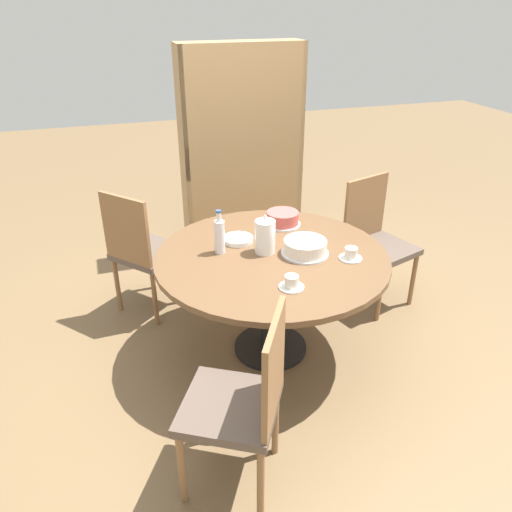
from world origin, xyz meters
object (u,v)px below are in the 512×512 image
at_px(bookshelf, 243,156).
at_px(cup_b, 351,254).
at_px(chair_c, 143,249).
at_px(water_bottle, 219,236).
at_px(chair_b, 376,239).
at_px(cup_a, 291,283).
at_px(coffee_pot, 265,235).
at_px(cake_main, 305,247).
at_px(cake_second, 283,219).
at_px(chair_a, 244,400).

relative_size(bookshelf, cup_b, 12.86).
bearing_deg(chair_c, water_bottle, 174.48).
xyz_separation_m(water_bottle, cup_b, (0.71, -0.32, -0.08)).
xyz_separation_m(chair_b, cup_a, (-0.97, -0.76, 0.23)).
distance_m(chair_c, coffee_pot, 1.00).
relative_size(bookshelf, cup_a, 12.86).
xyz_separation_m(chair_b, cake_main, (-0.75, -0.42, 0.25)).
height_order(water_bottle, cake_second, water_bottle).
height_order(cup_a, cup_b, same).
xyz_separation_m(cup_a, cup_b, (0.45, 0.20, 0.00)).
distance_m(cake_main, cup_b, 0.27).
relative_size(water_bottle, cup_a, 1.99).
xyz_separation_m(chair_b, cake_second, (-0.72, 0.02, 0.25)).
xyz_separation_m(cake_main, cup_b, (0.23, -0.14, -0.01)).
height_order(bookshelf, cake_second, bookshelf).
bearing_deg(bookshelf, chair_b, 119.84).
xyz_separation_m(chair_a, water_bottle, (0.16, 1.03, 0.31)).
relative_size(water_bottle, cake_main, 0.95).
xyz_separation_m(cake_second, cup_a, (-0.24, -0.78, -0.02)).
height_order(chair_b, cake_second, chair_b).
height_order(bookshelf, cup_b, bookshelf).
distance_m(cake_second, cup_b, 0.62).
bearing_deg(chair_a, coffee_pot, -173.71).
height_order(bookshelf, coffee_pot, bookshelf).
bearing_deg(cake_main, chair_b, 29.25).
relative_size(cake_second, cup_b, 1.78).
xyz_separation_m(chair_a, cup_a, (0.42, 0.51, 0.23)).
height_order(bookshelf, cup_a, bookshelf).
relative_size(chair_c, cake_main, 3.27).
bearing_deg(bookshelf, coffee_pot, 78.46).
relative_size(chair_c, cake_second, 3.83).
distance_m(bookshelf, cup_b, 1.73).
xyz_separation_m(chair_c, coffee_pot, (0.68, -0.67, 0.31)).
bearing_deg(water_bottle, coffee_pot, -16.96).
xyz_separation_m(chair_a, cake_main, (0.64, 0.85, 0.25)).
bearing_deg(water_bottle, cup_b, -24.03).
bearing_deg(cup_b, cake_second, 109.81).
relative_size(chair_a, chair_c, 1.00).
height_order(water_bottle, cup_b, water_bottle).
height_order(chair_b, cup_b, chair_b).
distance_m(chair_b, cup_a, 1.25).
bearing_deg(chair_a, cake_main, 173.23).
bearing_deg(bookshelf, cake_main, 87.03).
bearing_deg(coffee_pot, cake_main, -24.09).
relative_size(coffee_pot, cake_second, 0.99).
xyz_separation_m(coffee_pot, water_bottle, (-0.26, 0.08, 0.00)).
height_order(chair_c, cup_b, chair_c).
distance_m(chair_b, water_bottle, 1.29).
xyz_separation_m(chair_a, chair_c, (-0.26, 1.62, 0.00)).
relative_size(chair_b, cup_a, 6.83).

